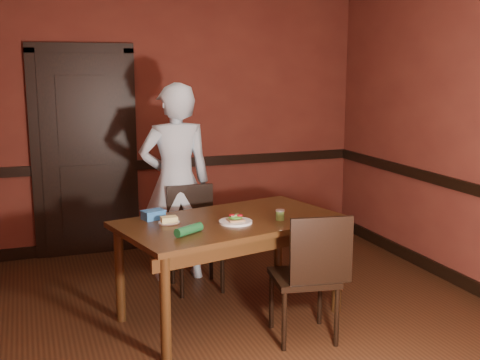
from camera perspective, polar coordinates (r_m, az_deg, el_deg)
floor at (r=4.71m, az=1.49°, el=-13.43°), size 4.00×4.50×0.01m
wall_back at (r=6.46m, az=-5.75°, el=5.61°), size 4.00×0.02×2.70m
wall_front at (r=2.42m, az=21.47°, el=-3.97°), size 4.00×0.02×2.70m
dado_back at (r=6.51m, az=-5.65°, el=1.65°), size 4.00×0.03×0.10m
dado_right at (r=5.44m, az=21.40°, el=-0.87°), size 0.03×4.50×0.10m
baseboard_back at (r=6.69m, az=-5.51°, el=-5.47°), size 4.00×0.03×0.12m
baseboard_right at (r=5.66m, az=20.81°, el=-9.22°), size 0.03×4.50×0.12m
door at (r=6.29m, az=-14.50°, el=2.81°), size 1.05×0.07×2.20m
dining_table at (r=4.69m, az=-0.89°, el=-8.38°), size 1.84×1.30×0.78m
chair_far at (r=5.26m, az=-4.13°, el=-5.62°), size 0.43×0.43×0.89m
chair_near at (r=4.35m, az=6.06°, el=-8.94°), size 0.50×0.50×0.94m
person at (r=5.44m, az=-6.11°, el=-0.26°), size 0.66×0.45×1.79m
sandwich_plate at (r=4.48m, az=-0.43°, el=-3.88°), size 0.25×0.25×0.06m
sauce_jar at (r=4.56m, az=3.81°, el=-3.31°), size 0.07×0.07×0.08m
cheese_saucer at (r=4.50m, az=-6.74°, el=-3.84°), size 0.16×0.16×0.05m
food_tub at (r=4.63m, az=-8.23°, el=-3.27°), size 0.19×0.16×0.07m
wrapped_veg at (r=4.19m, az=-4.88°, el=-4.73°), size 0.23×0.18×0.06m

